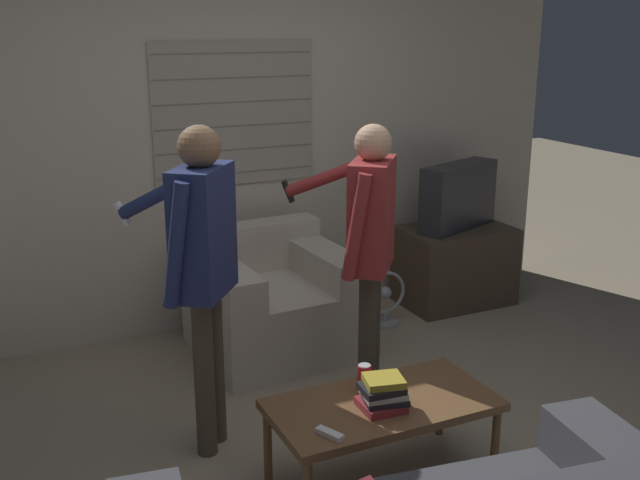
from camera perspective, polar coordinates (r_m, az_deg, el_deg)
ground_plane at (r=3.85m, az=3.87°, el=-16.37°), size 16.00×16.00×0.00m
wall_back at (r=5.16m, az=-6.88°, el=7.35°), size 5.20×0.08×2.55m
armchair_beige at (r=4.88m, az=-3.74°, el=-4.72°), size 1.00×0.95×0.78m
coffee_table at (r=3.52m, az=4.78°, el=-12.71°), size 1.04×0.53×0.41m
tv_stand at (r=5.78m, az=10.22°, el=-1.90°), size 0.82×0.55×0.59m
tv at (r=5.64m, az=10.46°, el=3.30°), size 0.74×0.45×0.49m
person_left_standing at (r=3.57m, az=-9.01°, el=-1.02°), size 0.52×0.74×1.63m
person_right_standing at (r=4.01m, az=3.77°, el=0.59°), size 0.52×0.76×1.57m
book_stack at (r=3.41m, az=4.80°, el=-11.63°), size 0.22×0.20×0.15m
soda_can at (r=3.57m, az=3.40°, el=-10.40°), size 0.07×0.07×0.13m
spare_remote at (r=3.22m, az=0.74°, el=-14.55°), size 0.09×0.13×0.02m
floor_fan at (r=5.32m, az=5.00°, el=-4.52°), size 0.31×0.20×0.39m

